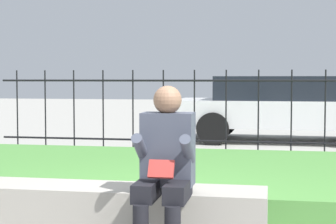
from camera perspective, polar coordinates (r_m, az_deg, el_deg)
stone_bench at (r=4.57m, az=-6.76°, el=-10.57°), size 2.60×0.49×0.45m
person_seated_reader at (r=4.07m, az=-0.29°, el=-5.36°), size 0.42×0.73×1.25m
grass_berm at (r=6.85m, az=2.09°, el=-6.54°), size 9.21×3.47×0.24m
iron_fence at (r=9.11m, az=4.30°, el=-0.04°), size 7.21×0.03×1.45m
car_parked_center at (r=11.85m, az=11.57°, el=0.55°), size 4.52×2.04×1.35m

